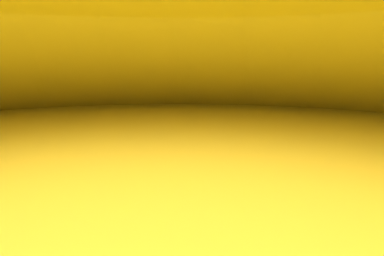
% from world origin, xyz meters
% --- Properties ---
extents(umbrella_second, '(2.42, 2.42, 2.84)m').
position_xyz_m(umbrella_second, '(-0.09, 4.26, 2.48)').
color(umbrella_second, silver).
rests_on(umbrella_second, ground).
extents(lounger_second_shoreside, '(1.41, 0.83, 0.54)m').
position_xyz_m(lounger_second_shoreside, '(0.90, 5.42, 0.28)').
color(lounger_second_shoreside, white).
rests_on(lounger_second_shoreside, ground).
extents(lounger_second_inland, '(1.63, 0.89, 0.66)m').
position_xyz_m(lounger_second_inland, '(0.74, 3.14, 0.33)').
color(lounger_second_inland, white).
rests_on(lounger_second_inland, ground).
extents(umbrella_third, '(2.20, 2.20, 2.73)m').
position_xyz_m(umbrella_third, '(-0.11, 8.79, 2.39)').
color(umbrella_third, olive).
rests_on(umbrella_third, ground).
extents(lounger_third_shoreside, '(1.63, 1.01, 0.64)m').
position_xyz_m(lounger_third_shoreside, '(0.67, 9.94, 0.32)').
color(lounger_third_shoreside, white).
rests_on(lounger_third_shoreside, ground).
extents(lounger_third_inland, '(1.53, 0.79, 0.65)m').
position_xyz_m(lounger_third_inland, '(0.65, 7.87, 0.32)').
color(lounger_third_inland, white).
rests_on(lounger_third_inland, ground).
extents(umbrella_farthest, '(2.57, 2.57, 2.70)m').
position_xyz_m(umbrella_farthest, '(-0.71, 12.96, 2.40)').
color(umbrella_farthest, silver).
rests_on(umbrella_farthest, ground).
extents(lounger_farthest_shoreside, '(1.61, 0.76, 0.59)m').
position_xyz_m(lounger_farthest_shoreside, '(-0.00, 13.97, 0.25)').
color(lounger_farthest_shoreside, white).
rests_on(lounger_farthest_shoreside, ground).
extents(lounger_farthest_inland, '(1.64, 0.71, 0.58)m').
position_xyz_m(lounger_farthest_inland, '(0.29, 11.67, 0.28)').
color(lounger_farthest_inland, white).
rests_on(lounger_farthest_inland, ground).
extents(person_walking_near, '(0.42, 0.35, 1.59)m').
position_xyz_m(person_walking_near, '(3.01, 13.73, 0.96)').
color(person_walking_near, '#262628').
rests_on(person_walking_near, ground).
extents(person_walking_mid, '(0.42, 0.40, 1.73)m').
position_xyz_m(person_walking_mid, '(-2.10, 14.70, 1.06)').
color(person_walking_mid, '#3F9972').
rests_on(person_walking_mid, ground).
extents(beach_ball, '(0.33, 0.33, 0.33)m').
position_xyz_m(beach_ball, '(2.55, 12.24, 0.16)').
color(beach_ball, '#E54C38').
rests_on(beach_ball, ground).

